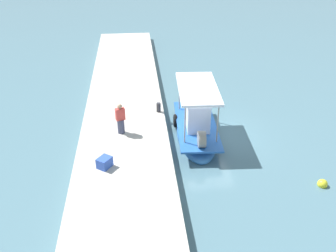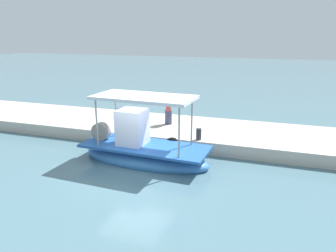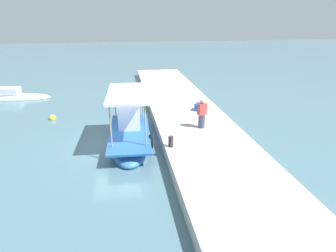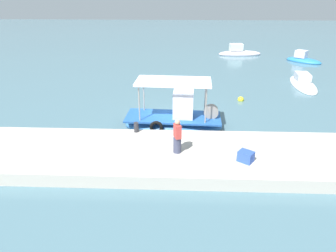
{
  "view_description": "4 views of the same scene",
  "coord_description": "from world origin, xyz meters",
  "px_view_note": "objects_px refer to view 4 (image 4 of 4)",
  "views": [
    {
      "loc": [
        16.84,
        -3.88,
        10.32
      ],
      "look_at": [
        0.35,
        -2.32,
        0.93
      ],
      "focal_mm": 40.32,
      "sensor_mm": 36.0,
      "label": 1
    },
    {
      "loc": [
        -5.18,
        11.14,
        5.25
      ],
      "look_at": [
        -0.29,
        -3.24,
        0.91
      ],
      "focal_mm": 35.17,
      "sensor_mm": 36.0,
      "label": 2
    },
    {
      "loc": [
        -13.98,
        -0.53,
        6.35
      ],
      "look_at": [
        -0.11,
        -2.8,
        0.9
      ],
      "focal_mm": 30.87,
      "sensor_mm": 36.0,
      "label": 3
    },
    {
      "loc": [
        0.27,
        -17.0,
        7.48
      ],
      "look_at": [
        -0.33,
        -2.52,
        0.89
      ],
      "focal_mm": 33.21,
      "sensor_mm": 36.0,
      "label": 4
    }
  ],
  "objects_px": {
    "main_fishing_boat": "(175,120)",
    "marker_buoy": "(241,99)",
    "moored_boat_mid": "(303,84)",
    "moored_boat_far": "(303,60)",
    "cargo_crate": "(246,156)",
    "mooring_bollard": "(136,127)",
    "moored_boat_near": "(239,53)",
    "fisherman_near_bollard": "(177,138)"
  },
  "relations": [
    {
      "from": "cargo_crate",
      "to": "moored_boat_far",
      "type": "height_order",
      "value": "moored_boat_far"
    },
    {
      "from": "moored_boat_far",
      "to": "mooring_bollard",
      "type": "bearing_deg",
      "value": -128.43
    },
    {
      "from": "moored_boat_far",
      "to": "main_fishing_boat",
      "type": "bearing_deg",
      "value": -127.43
    },
    {
      "from": "moored_boat_near",
      "to": "moored_boat_mid",
      "type": "distance_m",
      "value": 12.38
    },
    {
      "from": "main_fishing_boat",
      "to": "cargo_crate",
      "type": "distance_m",
      "value": 5.54
    },
    {
      "from": "cargo_crate",
      "to": "moored_boat_far",
      "type": "xyz_separation_m",
      "value": [
        10.24,
        22.02,
        -0.62
      ]
    },
    {
      "from": "moored_boat_near",
      "to": "moored_boat_mid",
      "type": "xyz_separation_m",
      "value": [
        3.21,
        -11.96,
        -0.12
      ]
    },
    {
      "from": "fisherman_near_bollard",
      "to": "moored_boat_near",
      "type": "distance_m",
      "value": 25.6
    },
    {
      "from": "mooring_bollard",
      "to": "moored_boat_mid",
      "type": "relative_size",
      "value": 0.1
    },
    {
      "from": "fisherman_near_bollard",
      "to": "moored_boat_near",
      "type": "bearing_deg",
      "value": 74.3
    },
    {
      "from": "cargo_crate",
      "to": "main_fishing_boat",
      "type": "bearing_deg",
      "value": 124.35
    },
    {
      "from": "mooring_bollard",
      "to": "moored_boat_mid",
      "type": "xyz_separation_m",
      "value": [
        12.26,
        10.62,
        -0.72
      ]
    },
    {
      "from": "main_fishing_boat",
      "to": "mooring_bollard",
      "type": "relative_size",
      "value": 10.84
    },
    {
      "from": "moored_boat_mid",
      "to": "moored_boat_far",
      "type": "height_order",
      "value": "moored_boat_far"
    },
    {
      "from": "moored_boat_near",
      "to": "marker_buoy",
      "type": "bearing_deg",
      "value": -99.01
    },
    {
      "from": "marker_buoy",
      "to": "mooring_bollard",
      "type": "bearing_deg",
      "value": -134.51
    },
    {
      "from": "marker_buoy",
      "to": "moored_boat_near",
      "type": "distance_m",
      "value": 16.14
    },
    {
      "from": "cargo_crate",
      "to": "moored_boat_mid",
      "type": "xyz_separation_m",
      "value": [
        7.2,
        13.35,
        -0.69
      ]
    },
    {
      "from": "cargo_crate",
      "to": "moored_boat_far",
      "type": "distance_m",
      "value": 24.3
    },
    {
      "from": "marker_buoy",
      "to": "moored_boat_mid",
      "type": "xyz_separation_m",
      "value": [
        5.74,
        3.98,
        0.04
      ]
    },
    {
      "from": "fisherman_near_bollard",
      "to": "cargo_crate",
      "type": "distance_m",
      "value": 3.05
    },
    {
      "from": "moored_boat_near",
      "to": "moored_boat_far",
      "type": "height_order",
      "value": "moored_boat_near"
    },
    {
      "from": "cargo_crate",
      "to": "marker_buoy",
      "type": "distance_m",
      "value": 9.51
    },
    {
      "from": "fisherman_near_bollard",
      "to": "moored_boat_mid",
      "type": "height_order",
      "value": "fisherman_near_bollard"
    },
    {
      "from": "cargo_crate",
      "to": "moored_boat_near",
      "type": "height_order",
      "value": "moored_boat_near"
    },
    {
      "from": "mooring_bollard",
      "to": "cargo_crate",
      "type": "distance_m",
      "value": 5.76
    },
    {
      "from": "cargo_crate",
      "to": "moored_boat_near",
      "type": "bearing_deg",
      "value": 81.05
    },
    {
      "from": "fisherman_near_bollard",
      "to": "marker_buoy",
      "type": "xyz_separation_m",
      "value": [
        4.4,
        8.69,
        -1.23
      ]
    },
    {
      "from": "marker_buoy",
      "to": "moored_boat_near",
      "type": "bearing_deg",
      "value": 80.99
    },
    {
      "from": "cargo_crate",
      "to": "marker_buoy",
      "type": "bearing_deg",
      "value": 81.14
    },
    {
      "from": "moored_boat_far",
      "to": "moored_boat_mid",
      "type": "bearing_deg",
      "value": -109.34
    },
    {
      "from": "cargo_crate",
      "to": "moored_boat_near",
      "type": "xyz_separation_m",
      "value": [
        3.99,
        25.31,
        -0.57
      ]
    },
    {
      "from": "moored_boat_mid",
      "to": "moored_boat_near",
      "type": "bearing_deg",
      "value": 105.02
    },
    {
      "from": "mooring_bollard",
      "to": "moored_boat_mid",
      "type": "distance_m",
      "value": 16.23
    },
    {
      "from": "mooring_bollard",
      "to": "moored_boat_near",
      "type": "bearing_deg",
      "value": 68.15
    },
    {
      "from": "marker_buoy",
      "to": "fisherman_near_bollard",
      "type": "bearing_deg",
      "value": -116.83
    },
    {
      "from": "main_fishing_boat",
      "to": "marker_buoy",
      "type": "bearing_deg",
      "value": 46.36
    },
    {
      "from": "main_fishing_boat",
      "to": "marker_buoy",
      "type": "relative_size",
      "value": 12.9
    },
    {
      "from": "moored_boat_far",
      "to": "cargo_crate",
      "type": "bearing_deg",
      "value": -114.93
    },
    {
      "from": "moored_boat_mid",
      "to": "marker_buoy",
      "type": "bearing_deg",
      "value": -145.24
    },
    {
      "from": "mooring_bollard",
      "to": "main_fishing_boat",
      "type": "bearing_deg",
      "value": 43.32
    },
    {
      "from": "fisherman_near_bollard",
      "to": "moored_boat_far",
      "type": "height_order",
      "value": "fisherman_near_bollard"
    }
  ]
}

